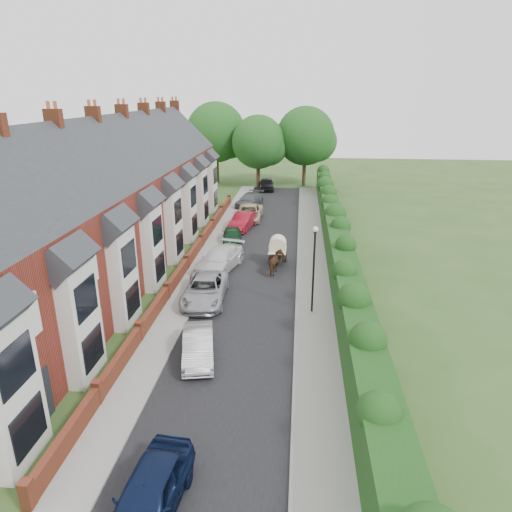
{
  "coord_description": "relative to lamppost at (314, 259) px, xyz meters",
  "views": [
    {
      "loc": [
        2.48,
        -19.71,
        11.96
      ],
      "look_at": [
        -0.12,
        7.22,
        2.2
      ],
      "focal_mm": 32.0,
      "sensor_mm": 36.0,
      "label": 1
    }
  ],
  "objects": [
    {
      "name": "ground",
      "position": [
        -3.4,
        -4.0,
        -3.3
      ],
      "size": [
        140.0,
        140.0,
        0.0
      ],
      "primitive_type": "plane",
      "color": "#2D4C1E",
      "rests_on": "ground"
    },
    {
      "name": "road",
      "position": [
        -3.9,
        7.0,
        -3.29
      ],
      "size": [
        6.0,
        58.0,
        0.02
      ],
      "primitive_type": "cube",
      "color": "black",
      "rests_on": "ground"
    },
    {
      "name": "pavement_hedge_side",
      "position": [
        0.2,
        7.0,
        -3.24
      ],
      "size": [
        2.2,
        58.0,
        0.12
      ],
      "primitive_type": "cube",
      "color": "gray",
      "rests_on": "ground"
    },
    {
      "name": "pavement_house_side",
      "position": [
        -7.75,
        7.0,
        -3.24
      ],
      "size": [
        1.7,
        58.0,
        0.12
      ],
      "primitive_type": "cube",
      "color": "gray",
      "rests_on": "ground"
    },
    {
      "name": "kerb_hedge_side",
      "position": [
        -0.85,
        7.0,
        -3.23
      ],
      "size": [
        0.18,
        58.0,
        0.13
      ],
      "primitive_type": "cube",
      "color": "gray",
      "rests_on": "ground"
    },
    {
      "name": "kerb_house_side",
      "position": [
        -6.95,
        7.0,
        -3.23
      ],
      "size": [
        0.18,
        58.0,
        0.13
      ],
      "primitive_type": "cube",
      "color": "gray",
      "rests_on": "ground"
    },
    {
      "name": "hedge",
      "position": [
        2.0,
        7.0,
        -1.7
      ],
      "size": [
        2.1,
        58.0,
        2.85
      ],
      "color": "#113511",
      "rests_on": "ground"
    },
    {
      "name": "terrace_row",
      "position": [
        -14.27,
        5.98,
        1.18
      ],
      "size": [
        9.05,
        40.5,
        11.5
      ],
      "color": "maroon",
      "rests_on": "ground"
    },
    {
      "name": "garden_wall_row",
      "position": [
        -8.75,
        6.0,
        -2.84
      ],
      "size": [
        0.35,
        40.35,
        1.1
      ],
      "color": "brown",
      "rests_on": "ground"
    },
    {
      "name": "lamppost",
      "position": [
        0.0,
        0.0,
        0.0
      ],
      "size": [
        0.32,
        0.32,
        5.16
      ],
      "color": "black",
      "rests_on": "ground"
    },
    {
      "name": "tree_far_left",
      "position": [
        -6.05,
        36.08,
        2.41
      ],
      "size": [
        7.14,
        6.8,
        9.29
      ],
      "color": "#332316",
      "rests_on": "ground"
    },
    {
      "name": "tree_far_right",
      "position": [
        -0.01,
        38.08,
        3.02
      ],
      "size": [
        7.98,
        7.6,
        10.31
      ],
      "color": "#332316",
      "rests_on": "ground"
    },
    {
      "name": "tree_far_back",
      "position": [
        -11.99,
        39.08,
        3.32
      ],
      "size": [
        8.4,
        8.0,
        10.82
      ],
      "color": "#332316",
      "rests_on": "ground"
    },
    {
      "name": "car_navy",
      "position": [
        -5.05,
        -13.8,
        -2.55
      ],
      "size": [
        2.11,
        4.52,
        1.5
      ],
      "primitive_type": "imported",
      "rotation": [
        0.0,
        0.0,
        -0.08
      ],
      "color": "black",
      "rests_on": "ground"
    },
    {
      "name": "car_silver_a",
      "position": [
        -5.45,
        -5.25,
        -2.64
      ],
      "size": [
        2.18,
        4.22,
        1.32
      ],
      "primitive_type": "imported",
      "rotation": [
        0.0,
        0.0,
        0.2
      ],
      "color": "#ABABAF",
      "rests_on": "ground"
    },
    {
      "name": "car_silver_b",
      "position": [
        -6.4,
        1.0,
        -2.56
      ],
      "size": [
        2.69,
        5.39,
        1.47
      ],
      "primitive_type": "imported",
      "rotation": [
        0.0,
        0.0,
        0.05
      ],
      "color": "#9E9FA5",
      "rests_on": "ground"
    },
    {
      "name": "car_white",
      "position": [
        -6.4,
        6.19,
        -2.52
      ],
      "size": [
        3.41,
        5.71,
        1.55
      ],
      "primitive_type": "imported",
      "rotation": [
        0.0,
        0.0,
        -0.25
      ],
      "color": "silver",
      "rests_on": "ground"
    },
    {
      "name": "car_green",
      "position": [
        -6.4,
        12.2,
        -2.65
      ],
      "size": [
        2.05,
        4.0,
        1.3
      ],
      "primitive_type": "imported",
      "rotation": [
        0.0,
        0.0,
        0.14
      ],
      "color": "#10361A",
      "rests_on": "ground"
    },
    {
      "name": "car_red",
      "position": [
        -6.0,
        16.58,
        -2.55
      ],
      "size": [
        2.42,
        4.75,
        1.49
      ],
      "primitive_type": "imported",
      "rotation": [
        0.0,
        0.0,
        -0.19
      ],
      "color": "maroon",
      "rests_on": "ground"
    },
    {
      "name": "car_beige",
      "position": [
        -5.8,
        19.8,
        -2.57
      ],
      "size": [
        2.42,
        5.21,
        1.45
      ],
      "primitive_type": "imported",
      "rotation": [
        0.0,
        0.0,
        -0.0
      ],
      "color": "beige",
      "rests_on": "ground"
    },
    {
      "name": "car_grey",
      "position": [
        -6.4,
        25.4,
        -2.58
      ],
      "size": [
        3.13,
        5.25,
        1.43
      ],
      "primitive_type": "imported",
      "rotation": [
        0.0,
        0.0,
        -0.25
      ],
      "color": "#515358",
      "rests_on": "ground"
    },
    {
      "name": "car_black",
      "position": [
        -5.17,
        34.6,
        -2.52
      ],
      "size": [
        2.19,
        4.68,
        1.55
      ],
      "primitive_type": "imported",
      "rotation": [
        0.0,
        0.0,
        0.08
      ],
      "color": "black",
      "rests_on": "ground"
    },
    {
      "name": "horse",
      "position": [
        -2.38,
        5.78,
        -2.51
      ],
      "size": [
        1.06,
        1.96,
        1.58
      ],
      "primitive_type": "imported",
      "rotation": [
        0.0,
        0.0,
        3.03
      ],
      "color": "#492B1B",
      "rests_on": "ground"
    },
    {
      "name": "horse_cart",
      "position": [
        -2.38,
        7.8,
        -2.09
      ],
      "size": [
        1.32,
        2.92,
        2.11
      ],
      "color": "black",
      "rests_on": "ground"
    }
  ]
}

